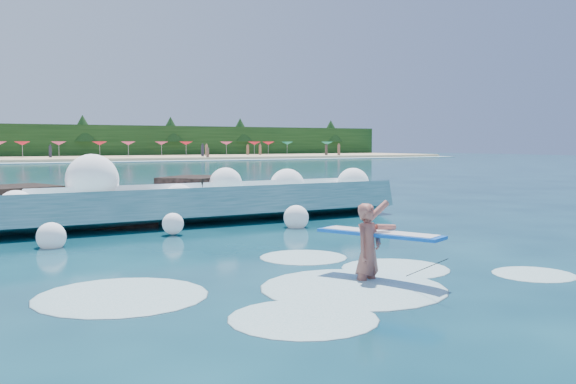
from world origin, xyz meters
The scene contains 6 objects.
ground centered at (0.00, 0.00, 0.00)m, with size 200.00×200.00×0.00m, color #062937.
breaking_wave centered at (-0.66, 6.91, 0.50)m, with size 16.55×2.64×1.43m.
rock_cluster centered at (-1.30, 7.93, 0.47)m, with size 8.55×3.51×1.49m.
surfer_with_board centered at (0.48, -2.44, 0.60)m, with size 1.33×2.83×1.62m.
wave_spray centered at (-0.56, 6.85, 0.96)m, with size 15.51×4.35×2.13m.
surf_foam centered at (-0.69, -2.09, 0.00)m, with size 8.91×5.83×0.15m.
Camera 1 is at (-6.15, -10.87, 2.36)m, focal length 40.00 mm.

